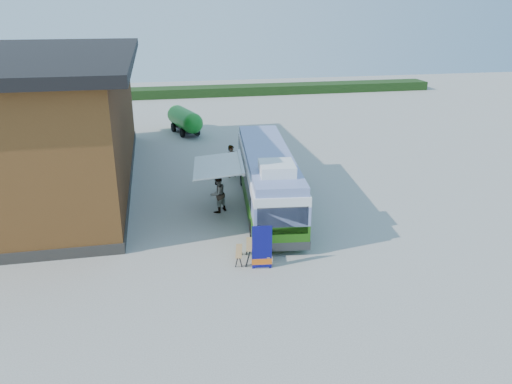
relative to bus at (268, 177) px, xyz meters
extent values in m
plane|color=#BCB7AD|center=(-0.60, -3.91, -1.66)|extent=(100.00, 100.00, 0.00)
cube|color=brown|center=(-11.10, 6.09, 1.84)|extent=(8.00, 20.00, 7.00)
cube|color=black|center=(-11.10, 6.09, 5.59)|extent=(9.60, 21.20, 0.50)
cube|color=#332D28|center=(-11.10, 6.09, -1.41)|extent=(8.10, 20.10, 0.50)
cube|color=#264419|center=(7.40, 34.09, -1.16)|extent=(40.00, 3.00, 1.00)
cube|color=#2B7713|center=(0.01, 0.07, -0.81)|extent=(3.58, 11.45, 1.03)
cube|color=#7988BE|center=(0.01, 0.07, 0.12)|extent=(3.58, 11.45, 0.84)
cube|color=black|center=(-1.10, 0.66, 0.12)|extent=(1.08, 9.33, 0.66)
cube|color=black|center=(1.22, 0.41, 0.12)|extent=(1.08, 9.33, 0.66)
cube|color=white|center=(0.01, 0.07, 0.76)|extent=(3.58, 11.45, 0.42)
cube|color=#7988BE|center=(0.01, 0.07, 1.16)|extent=(3.42, 11.25, 0.38)
cube|color=white|center=(-0.39, -3.48, 1.58)|extent=(1.68, 1.85, 0.47)
cube|color=black|center=(-0.61, -5.50, -0.02)|extent=(2.11, 0.29, 1.22)
cube|color=#2D2D2D|center=(-0.61, -5.45, -1.19)|extent=(2.40, 0.46, 0.38)
cube|color=#2D2D2D|center=(0.62, 5.59, -1.19)|extent=(2.40, 0.46, 0.38)
cylinder|color=black|center=(-1.45, -3.55, -1.19)|extent=(0.38, 0.96, 0.94)
cylinder|color=black|center=(0.64, -3.78, -1.19)|extent=(0.38, 0.96, 0.94)
cylinder|color=black|center=(-0.68, 3.45, -1.19)|extent=(0.38, 0.96, 0.94)
cylinder|color=black|center=(1.42, 3.22, -1.19)|extent=(0.38, 0.96, 0.94)
cube|color=white|center=(-2.58, -0.22, 0.85)|extent=(2.71, 3.95, 0.29)
cube|color=#A5A8AD|center=(-1.43, -0.35, 1.02)|extent=(0.59, 4.00, 0.15)
cylinder|color=#A5A8AD|center=(-2.76, -1.76, 0.75)|extent=(2.40, 0.32, 0.30)
cylinder|color=#A5A8AD|center=(-2.41, 1.33, 0.75)|extent=(2.40, 0.32, 0.30)
cube|color=#0D0D64|center=(-1.64, -6.28, -0.73)|extent=(0.79, 0.12, 1.86)
cube|color=orange|center=(-1.64, -6.28, -1.36)|extent=(0.81, 0.13, 0.26)
cube|color=#A5A8AD|center=(-1.64, -6.28, -1.63)|extent=(0.57, 0.24, 0.06)
cylinder|color=#A5A8AD|center=(-1.64, -6.26, -0.73)|extent=(0.03, 0.03, 1.86)
cube|color=tan|center=(-1.88, -5.61, -0.89)|extent=(0.73, 1.30, 0.04)
cube|color=tan|center=(-2.43, -5.50, -1.20)|extent=(0.48, 1.25, 0.04)
cube|color=tan|center=(-1.33, -5.71, -1.20)|extent=(0.48, 1.25, 0.04)
cube|color=black|center=(-2.16, -6.07, -1.28)|extent=(0.06, 0.06, 0.76)
cube|color=black|center=(-1.80, -6.14, -1.28)|extent=(0.06, 0.06, 0.76)
cube|color=black|center=(-1.97, -5.07, -1.28)|extent=(0.06, 0.06, 0.76)
cube|color=black|center=(-1.61, -5.14, -1.28)|extent=(0.06, 0.06, 0.76)
imported|color=#999999|center=(-1.07, 5.09, -0.66)|extent=(0.84, 0.68, 1.99)
imported|color=#999999|center=(-2.61, -0.15, -0.69)|extent=(1.19, 1.15, 1.93)
cylinder|color=#188922|center=(-3.12, 16.60, -0.45)|extent=(2.56, 3.90, 1.62)
sphere|color=#188922|center=(-2.61, 14.88, -0.45)|extent=(1.62, 1.62, 1.62)
sphere|color=#188922|center=(-3.62, 18.33, -0.45)|extent=(1.62, 1.62, 1.62)
cube|color=black|center=(-3.12, 16.60, -1.16)|extent=(2.09, 3.92, 0.18)
cube|color=black|center=(-2.46, 14.36, -1.21)|extent=(0.41, 1.06, 0.09)
cylinder|color=black|center=(-3.42, 15.39, -1.30)|extent=(0.42, 0.75, 0.72)
cylinder|color=black|center=(-2.21, 15.75, -1.30)|extent=(0.42, 0.75, 0.72)
cylinder|color=black|center=(-4.02, 17.46, -1.30)|extent=(0.42, 0.75, 0.72)
cylinder|color=black|center=(-2.82, 17.81, -1.30)|extent=(0.42, 0.75, 0.72)
camera|label=1|loc=(-5.37, -23.48, 8.27)|focal=35.00mm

